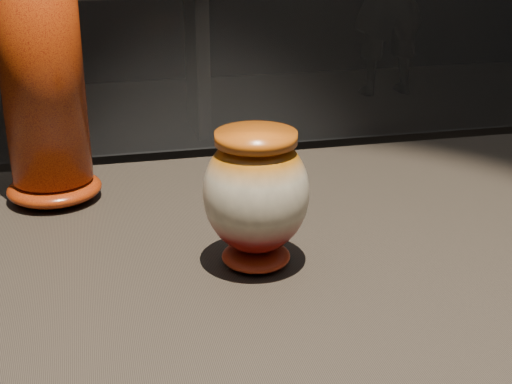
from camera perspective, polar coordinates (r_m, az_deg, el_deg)
main_vase at (r=0.86m, az=0.00°, el=-0.19°), size 0.15×0.15×0.17m
tall_vase at (r=1.08m, az=-16.89°, el=10.23°), size 0.17×0.17×0.45m
back_shelf at (r=4.41m, az=-16.05°, el=12.09°), size 2.00×0.60×0.90m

